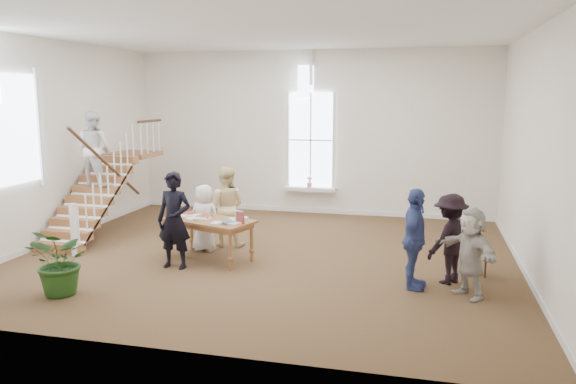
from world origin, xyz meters
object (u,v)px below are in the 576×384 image
(woman_cluster_a, at_px, (414,239))
(woman_cluster_b, at_px, (450,239))
(library_table, at_px, (209,223))
(person_yellow, at_px, (226,207))
(side_chair, at_px, (470,241))
(elderly_woman, at_px, (204,218))
(woman_cluster_c, at_px, (470,253))
(floor_plant, at_px, (62,262))
(police_officer, at_px, (174,220))

(woman_cluster_a, xyz_separation_m, woman_cluster_b, (0.60, 0.45, -0.07))
(library_table, relative_size, woman_cluster_b, 1.23)
(person_yellow, distance_m, side_chair, 5.13)
(elderly_woman, bearing_deg, woman_cluster_c, 170.16)
(elderly_woman, height_order, woman_cluster_a, woman_cluster_a)
(person_yellow, distance_m, floor_plant, 3.93)
(person_yellow, distance_m, woman_cluster_c, 5.39)
(floor_plant, bearing_deg, woman_cluster_a, 17.04)
(police_officer, xyz_separation_m, side_chair, (5.47, 0.98, -0.31))
(police_officer, distance_m, woman_cluster_b, 5.08)
(woman_cluster_a, distance_m, woman_cluster_b, 0.75)
(person_yellow, xyz_separation_m, side_chair, (5.07, -0.77, -0.25))
(woman_cluster_b, bearing_deg, side_chair, -171.94)
(police_officer, distance_m, elderly_woman, 1.27)
(woman_cluster_c, xyz_separation_m, side_chair, (0.09, 1.31, -0.13))
(police_officer, distance_m, woman_cluster_c, 5.39)
(elderly_woman, bearing_deg, police_officer, 92.22)
(elderly_woman, distance_m, side_chair, 5.37)
(woman_cluster_a, height_order, floor_plant, woman_cluster_a)
(library_table, distance_m, woman_cluster_c, 5.02)
(police_officer, relative_size, woman_cluster_b, 1.16)
(library_table, relative_size, elderly_woman, 1.38)
(person_yellow, bearing_deg, elderly_woman, 53.15)
(person_yellow, bearing_deg, library_table, 86.62)
(library_table, bearing_deg, person_yellow, 110.81)
(woman_cluster_a, bearing_deg, person_yellow, 71.99)
(floor_plant, bearing_deg, side_chair, 23.14)
(woman_cluster_c, xyz_separation_m, floor_plant, (-6.53, -1.52, -0.17))
(police_officer, bearing_deg, library_table, 56.99)
(side_chair, bearing_deg, woman_cluster_b, -138.67)
(police_officer, height_order, side_chair, police_officer)
(police_officer, bearing_deg, woman_cluster_a, 0.10)
(elderly_woman, xyz_separation_m, floor_plant, (-1.26, -3.10, -0.14))
(elderly_woman, distance_m, woman_cluster_c, 5.50)
(police_officer, distance_m, floor_plant, 2.21)
(woman_cluster_a, relative_size, woman_cluster_b, 1.09)
(person_yellow, xyz_separation_m, woman_cluster_c, (4.97, -2.08, -0.12))
(police_officer, height_order, person_yellow, police_officer)
(floor_plant, bearing_deg, woman_cluster_b, 19.25)
(elderly_woman, xyz_separation_m, person_yellow, (0.30, 0.50, 0.16))
(person_yellow, distance_m, woman_cluster_a, 4.48)
(woman_cluster_c, relative_size, floor_plant, 1.30)
(library_table, distance_m, woman_cluster_b, 4.64)
(woman_cluster_a, bearing_deg, floor_plant, 113.75)
(woman_cluster_a, xyz_separation_m, woman_cluster_c, (0.90, -0.20, -0.12))
(elderly_woman, bearing_deg, woman_cluster_a, 169.34)
(police_officer, xyz_separation_m, woman_cluster_c, (5.37, -0.33, -0.18))
(woman_cluster_b, distance_m, floor_plant, 6.60)
(police_officer, xyz_separation_m, woman_cluster_a, (4.47, -0.13, -0.06))
(woman_cluster_a, bearing_deg, elderly_woman, 79.26)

